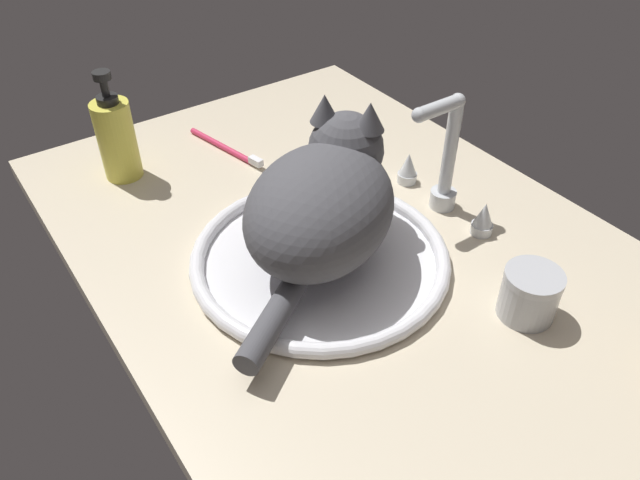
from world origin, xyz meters
TOP-DOWN VIEW (x-y plane):
  - countertop at (0.00, 0.00)cm, footprint 110.23×69.49cm
  - sink_basin at (-2.80, -5.88)cm, footprint 35.87×35.87cm
  - faucet at (-2.80, 16.58)cm, footprint 19.64×10.15cm
  - cat at (-3.86, -4.31)cm, footprint 29.45×35.32cm
  - soap_pump_bottle at (-39.50, -19.82)cm, footprint 6.03×6.03cm
  - metal_jar at (20.03, 9.74)cm, footprint 7.27×7.27cm
  - toothbrush at (-36.32, -2.30)cm, footprint 18.21×5.03cm

SIDE VIEW (x-z plane):
  - countertop at x=0.00cm, z-range 0.00..3.00cm
  - toothbrush at x=-36.32cm, z-range 2.76..4.46cm
  - sink_basin at x=-2.80cm, z-range 2.86..4.92cm
  - metal_jar at x=20.03cm, z-range 3.02..9.68cm
  - soap_pump_bottle at x=-39.50cm, z-range 0.88..19.08cm
  - faucet at x=-2.80cm, z-range 0.75..19.68cm
  - cat at x=-3.86cm, z-range 3.60..21.70cm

